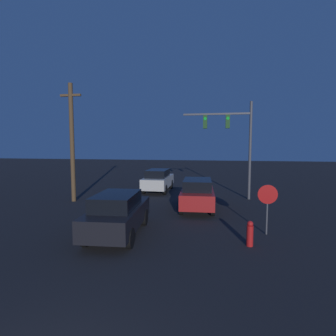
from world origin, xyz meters
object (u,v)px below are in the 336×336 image
Objects in this scene: car_far at (158,180)px; traffic_signal_mast at (233,135)px; car_mid at (197,193)px; utility_pole at (72,141)px; stop_sign at (267,200)px; fire_hydrant at (250,234)px; car_near at (118,213)px.

traffic_signal_mast reaches higher than car_far.
utility_pole is (-8.08, 0.73, 2.99)m from car_mid.
stop_sign is (3.07, -3.77, 0.53)m from car_mid.
car_mid is 5.66m from fire_hydrant.
stop_sign is (5.96, 1.12, 0.53)m from car_near.
car_mid is at bearing 55.28° from car_near.
stop_sign is at bearing -53.75° from car_mid.
car_far is at bearing 161.09° from traffic_signal_mast.
car_near is at bearing -123.48° from car_mid.
stop_sign is (6.50, -9.04, 0.53)m from car_far.
car_near is 10.24m from traffic_signal_mast.
car_near is 4.84× the size of fire_hydrant.
utility_pole is at bearing 171.90° from car_mid.
stop_sign is 12.28m from utility_pole.
stop_sign reaches higher than car_mid.
traffic_signal_mast reaches higher than car_mid.
car_far is at bearing 125.72° from stop_sign.
stop_sign is 0.27× the size of utility_pole.
stop_sign is (0.93, -7.13, -2.87)m from traffic_signal_mast.
fire_hydrant is (0.09, -8.54, -3.85)m from traffic_signal_mast.
fire_hydrant is at bearing -69.56° from car_mid.
car_mid is 2.18× the size of stop_sign.
car_far is 11.15m from stop_sign.
car_near is 0.60× the size of utility_pole.
car_mid is 0.59× the size of utility_pole.
car_mid is at bearing -57.07° from car_far.
traffic_signal_mast is at bearing 14.41° from utility_pole.
fire_hydrant is at bearing -7.34° from car_near.
car_near is 5.15m from fire_hydrant.
utility_pole is at bearing 157.99° from stop_sign.
stop_sign reaches higher than fire_hydrant.
car_far is 0.67× the size of traffic_signal_mast.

